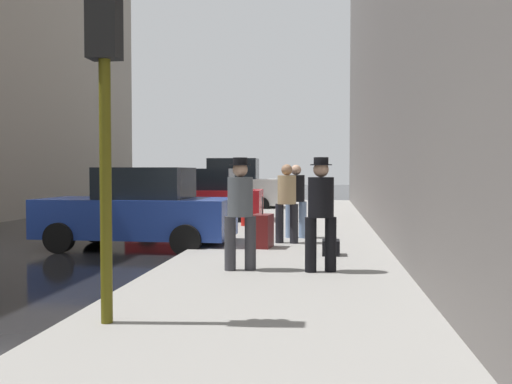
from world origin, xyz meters
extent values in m
cube|color=gray|center=(6.00, 0.00, 0.07)|extent=(4.00, 40.00, 0.15)
cube|color=navy|center=(2.60, 1.37, 0.69)|extent=(4.24, 1.94, 0.84)
cube|color=black|center=(2.80, 1.36, 1.44)|extent=(1.93, 1.61, 0.70)
cylinder|color=black|center=(1.26, 2.32, 0.32)|extent=(0.65, 0.24, 0.64)
cylinder|color=black|center=(1.21, 0.48, 0.32)|extent=(0.65, 0.24, 0.64)
cylinder|color=black|center=(3.99, 2.26, 0.32)|extent=(0.65, 0.24, 0.64)
cylinder|color=black|center=(3.94, 0.42, 0.32)|extent=(0.65, 0.24, 0.64)
cube|color=#B2191E|center=(2.60, 7.23, 0.69)|extent=(4.27, 1.99, 0.84)
cube|color=black|center=(2.80, 7.24, 1.44)|extent=(1.95, 1.63, 0.70)
cylinder|color=black|center=(1.20, 8.10, 0.32)|extent=(0.65, 0.24, 0.64)
cylinder|color=black|center=(1.27, 6.26, 0.32)|extent=(0.65, 0.24, 0.64)
cylinder|color=black|center=(3.93, 8.20, 0.32)|extent=(0.65, 0.24, 0.64)
cylinder|color=black|center=(4.00, 6.36, 0.32)|extent=(0.65, 0.24, 0.64)
cube|color=silver|center=(2.60, 13.43, 0.82)|extent=(4.64, 1.95, 1.10)
cube|color=black|center=(2.80, 13.43, 1.80)|extent=(2.11, 1.61, 0.90)
cylinder|color=black|center=(1.08, 14.31, 0.32)|extent=(0.64, 0.23, 0.64)
cylinder|color=black|center=(1.13, 12.47, 0.32)|extent=(0.64, 0.23, 0.64)
cylinder|color=black|center=(4.07, 14.38, 0.32)|extent=(0.64, 0.23, 0.64)
cylinder|color=black|center=(4.12, 12.54, 0.32)|extent=(0.64, 0.23, 0.64)
cylinder|color=red|center=(4.45, 5.28, 0.43)|extent=(0.22, 0.22, 0.55)
sphere|color=red|center=(4.45, 5.28, 0.76)|extent=(0.20, 0.20, 0.20)
cylinder|color=red|center=(4.29, 5.28, 0.45)|extent=(0.10, 0.09, 0.09)
cylinder|color=red|center=(4.61, 5.28, 0.45)|extent=(0.10, 0.09, 0.09)
cylinder|color=#514C0F|center=(4.50, -5.18, 1.95)|extent=(0.12, 0.12, 3.60)
cube|color=black|center=(4.50, -5.18, 3.30)|extent=(0.32, 0.24, 0.90)
sphere|color=yellow|center=(4.50, -5.05, 3.30)|extent=(0.14, 0.14, 0.14)
sphere|color=green|center=(4.50, -5.05, 3.02)|extent=(0.14, 0.14, 0.14)
cylinder|color=black|center=(5.74, 1.55, 0.57)|extent=(0.20, 0.20, 0.85)
cylinder|color=black|center=(6.06, 1.51, 0.57)|extent=(0.20, 0.20, 0.85)
cylinder|color=tan|center=(5.90, 1.53, 1.31)|extent=(0.44, 0.44, 0.62)
sphere|color=#997051|center=(5.90, 1.53, 1.74)|extent=(0.24, 0.24, 0.24)
cylinder|color=#728CB2|center=(5.89, 2.57, 0.57)|extent=(0.20, 0.20, 0.85)
cylinder|color=#728CB2|center=(6.21, 2.52, 0.57)|extent=(0.20, 0.20, 0.85)
cylinder|color=black|center=(6.05, 2.54, 1.31)|extent=(0.45, 0.45, 0.62)
sphere|color=tan|center=(6.05, 2.54, 1.74)|extent=(0.24, 0.24, 0.24)
cylinder|color=#333338|center=(5.56, -1.88, 0.57)|extent=(0.22, 0.22, 0.85)
cylinder|color=#333338|center=(5.25, -1.96, 0.57)|extent=(0.22, 0.22, 0.85)
cylinder|color=#4C5156|center=(5.40, -1.92, 1.31)|extent=(0.49, 0.49, 0.62)
sphere|color=tan|center=(5.40, -1.92, 1.74)|extent=(0.24, 0.24, 0.24)
cylinder|color=black|center=(5.40, -1.92, 1.81)|extent=(0.34, 0.34, 0.02)
cylinder|color=black|center=(5.40, -1.92, 1.87)|extent=(0.23, 0.23, 0.11)
cylinder|color=black|center=(6.51, -1.96, 0.57)|extent=(0.23, 0.23, 0.85)
cylinder|color=black|center=(6.82, -1.87, 0.57)|extent=(0.23, 0.23, 0.85)
cylinder|color=black|center=(6.66, -1.92, 1.31)|extent=(0.50, 0.50, 0.62)
sphere|color=tan|center=(6.66, -1.92, 1.74)|extent=(0.24, 0.24, 0.24)
cylinder|color=black|center=(6.66, -1.92, 1.81)|extent=(0.34, 0.34, 0.02)
cylinder|color=black|center=(6.66, -1.92, 1.87)|extent=(0.23, 0.23, 0.11)
cube|color=#591414|center=(5.46, 0.75, 0.49)|extent=(0.43, 0.60, 0.68)
cylinder|color=#333333|center=(5.46, 0.75, 1.01)|extent=(0.02, 0.02, 0.36)
cube|color=black|center=(6.84, -0.12, 0.29)|extent=(0.32, 0.44, 0.28)
camera|label=1|loc=(6.73, -10.77, 1.72)|focal=40.00mm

